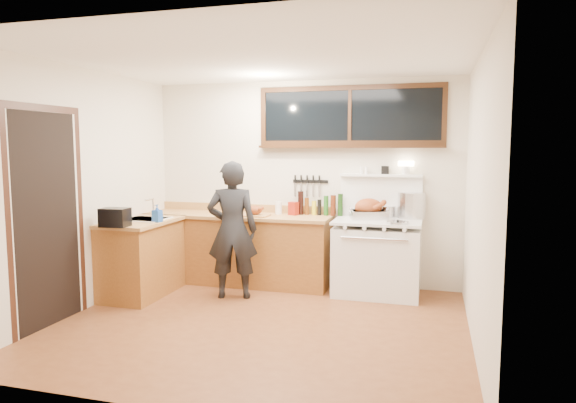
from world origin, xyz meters
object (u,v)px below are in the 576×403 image
(vintage_stove, at_px, (377,256))
(roast_turkey, at_px, (369,210))
(man, at_px, (232,230))
(cutting_board, at_px, (255,212))

(vintage_stove, relative_size, roast_turkey, 3.17)
(man, xyz_separation_m, roast_turkey, (1.50, 0.67, 0.20))
(vintage_stove, xyz_separation_m, cutting_board, (-1.52, -0.09, 0.48))
(vintage_stove, relative_size, man, 0.99)
(vintage_stove, distance_m, cutting_board, 1.59)
(vintage_stove, bearing_deg, cutting_board, -176.49)
(man, xyz_separation_m, cutting_board, (0.10, 0.50, 0.15))
(vintage_stove, height_order, cutting_board, vintage_stove)
(vintage_stove, xyz_separation_m, roast_turkey, (-0.12, 0.08, 0.53))
(cutting_board, xyz_separation_m, roast_turkey, (1.40, 0.17, 0.05))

